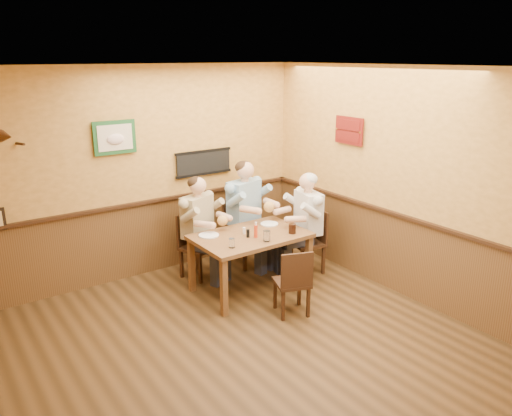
# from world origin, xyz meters

# --- Properties ---
(room) EXTENTS (5.02, 5.03, 2.81)m
(room) POSITION_xyz_m (0.14, 0.17, 1.69)
(room) COLOR #352310
(room) RESTS_ON ground
(dining_table) EXTENTS (1.40, 0.90, 0.75)m
(dining_table) POSITION_xyz_m (1.00, 1.23, 0.66)
(dining_table) COLOR brown
(dining_table) RESTS_ON ground
(chair_back_left) EXTENTS (0.52, 0.52, 0.88)m
(chair_back_left) POSITION_xyz_m (0.65, 1.96, 0.44)
(chair_back_left) COLOR #361F11
(chair_back_left) RESTS_ON ground
(chair_back_right) EXTENTS (0.53, 0.53, 0.95)m
(chair_back_right) POSITION_xyz_m (1.39, 1.96, 0.48)
(chair_back_right) COLOR #361F11
(chair_back_right) RESTS_ON ground
(chair_right_end) EXTENTS (0.49, 0.49, 0.88)m
(chair_right_end) POSITION_xyz_m (1.96, 1.24, 0.44)
(chair_right_end) COLOR #361F11
(chair_right_end) RESTS_ON ground
(chair_near_side) EXTENTS (0.48, 0.48, 0.81)m
(chair_near_side) POSITION_xyz_m (1.04, 0.45, 0.41)
(chair_near_side) COLOR #361F11
(chair_near_side) RESTS_ON ground
(diner_tan_shirt) EXTENTS (0.75, 0.75, 1.26)m
(diner_tan_shirt) POSITION_xyz_m (0.65, 1.96, 0.63)
(diner_tan_shirt) COLOR tan
(diner_tan_shirt) RESTS_ON ground
(diner_blue_polo) EXTENTS (0.76, 0.76, 1.36)m
(diner_blue_polo) POSITION_xyz_m (1.39, 1.96, 0.68)
(diner_blue_polo) COLOR #81A6C2
(diner_blue_polo) RESTS_ON ground
(diner_white_elder) EXTENTS (0.69, 0.69, 1.26)m
(diner_white_elder) POSITION_xyz_m (1.96, 1.24, 0.63)
(diner_white_elder) COLOR silver
(diner_white_elder) RESTS_ON ground
(water_glass_left) EXTENTS (0.08, 0.08, 0.11)m
(water_glass_left) POSITION_xyz_m (0.57, 0.99, 0.80)
(water_glass_left) COLOR white
(water_glass_left) RESTS_ON dining_table
(water_glass_mid) EXTENTS (0.11, 0.11, 0.13)m
(water_glass_mid) POSITION_xyz_m (1.03, 0.92, 0.82)
(water_glass_mid) COLOR silver
(water_glass_mid) RESTS_ON dining_table
(cola_tumbler) EXTENTS (0.10, 0.10, 0.12)m
(cola_tumbler) POSITION_xyz_m (1.46, 0.96, 0.81)
(cola_tumbler) COLOR black
(cola_tumbler) RESTS_ON dining_table
(hot_sauce_bottle) EXTENTS (0.05, 0.05, 0.18)m
(hot_sauce_bottle) POSITION_xyz_m (0.99, 1.10, 0.84)
(hot_sauce_bottle) COLOR red
(hot_sauce_bottle) RESTS_ON dining_table
(salt_shaker) EXTENTS (0.04, 0.04, 0.09)m
(salt_shaker) POSITION_xyz_m (0.95, 1.29, 0.79)
(salt_shaker) COLOR white
(salt_shaker) RESTS_ON dining_table
(pepper_shaker) EXTENTS (0.04, 0.04, 0.10)m
(pepper_shaker) POSITION_xyz_m (0.92, 1.16, 0.80)
(pepper_shaker) COLOR black
(pepper_shaker) RESTS_ON dining_table
(plate_far_left) EXTENTS (0.33, 0.33, 0.02)m
(plate_far_left) POSITION_xyz_m (0.55, 1.49, 0.76)
(plate_far_left) COLOR silver
(plate_far_left) RESTS_ON dining_table
(plate_far_right) EXTENTS (0.27, 0.27, 0.02)m
(plate_far_right) POSITION_xyz_m (1.42, 1.40, 0.76)
(plate_far_right) COLOR white
(plate_far_right) RESTS_ON dining_table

